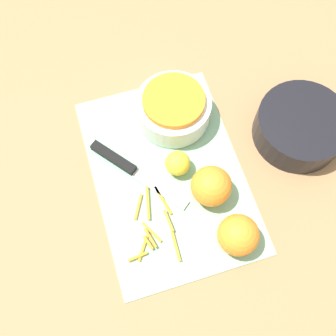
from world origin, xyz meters
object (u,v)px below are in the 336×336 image
object	(u,v)px
bowl_speckled	(173,108)
lemon	(178,163)
knife	(123,164)
orange_right	(211,186)
orange_left	(238,235)
bowl_dark	(300,127)

from	to	relation	value
bowl_speckled	lemon	size ratio (longest dim) A/B	3.08
knife	orange_right	xyz separation A→B (m)	(0.11, 0.16, 0.03)
orange_left	lemon	distance (m)	0.19
knife	orange_left	world-z (taller)	orange_left
bowl_speckled	orange_left	world-z (taller)	orange_left
bowl_dark	orange_right	distance (m)	0.24
bowl_dark	orange_right	xyz separation A→B (m)	(0.08, -0.23, 0.01)
bowl_speckled	knife	distance (m)	0.17
bowl_dark	orange_left	size ratio (longest dim) A/B	2.40
orange_right	bowl_dark	bearing A→B (deg)	108.23
bowl_dark	knife	world-z (taller)	bowl_dark
orange_right	bowl_speckled	bearing A→B (deg)	-175.09
bowl_dark	orange_right	bearing A→B (deg)	-71.77
bowl_speckled	orange_right	distance (m)	0.20
bowl_speckled	orange_left	size ratio (longest dim) A/B	2.02
bowl_dark	knife	size ratio (longest dim) A/B	0.95
bowl_dark	lemon	bearing A→B (deg)	-89.30
orange_left	lemon	xyz separation A→B (m)	(-0.18, -0.06, -0.01)
bowl_speckled	orange_right	bearing A→B (deg)	4.91
orange_left	bowl_dark	bearing A→B (deg)	130.52
bowl_speckled	lemon	bearing A→B (deg)	-13.46
orange_left	orange_right	bearing A→B (deg)	-171.46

